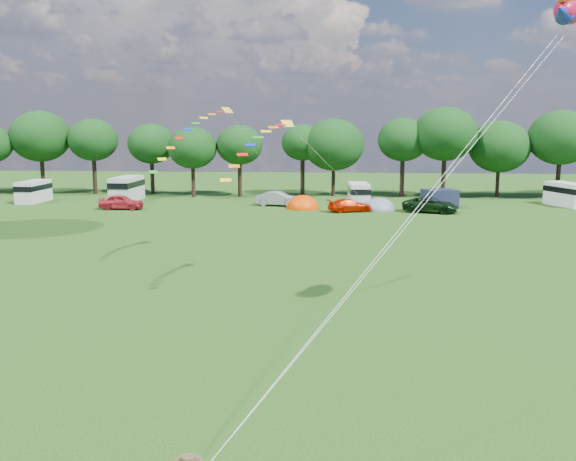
# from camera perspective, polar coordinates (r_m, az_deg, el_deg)

# --- Properties ---
(ground_plane) EXTENTS (180.00, 180.00, 0.00)m
(ground_plane) POSITION_cam_1_polar(r_m,az_deg,el_deg) (21.23, -1.68, -14.43)
(ground_plane) COLOR black
(ground_plane) RESTS_ON ground
(tree_line) EXTENTS (102.98, 10.98, 10.27)m
(tree_line) POSITION_cam_1_polar(r_m,az_deg,el_deg) (74.36, 6.89, 7.85)
(tree_line) COLOR black
(tree_line) RESTS_ON ground
(car_a) EXTENTS (4.44, 1.76, 1.48)m
(car_a) POSITION_cam_1_polar(r_m,az_deg,el_deg) (65.81, -14.61, 2.47)
(car_a) COLOR #B0202B
(car_a) RESTS_ON ground
(car_b) EXTENTS (4.45, 2.33, 1.49)m
(car_b) POSITION_cam_1_polar(r_m,az_deg,el_deg) (66.28, -0.90, 2.84)
(car_b) COLOR gray
(car_b) RESTS_ON ground
(car_c) EXTENTS (4.44, 2.90, 1.23)m
(car_c) POSITION_cam_1_polar(r_m,az_deg,el_deg) (62.25, 5.52, 2.23)
(car_c) COLOR #BB1A00
(car_c) RESTS_ON ground
(car_d) EXTENTS (5.80, 3.91, 1.45)m
(car_d) POSITION_cam_1_polar(r_m,az_deg,el_deg) (62.99, 12.53, 2.23)
(car_d) COLOR black
(car_d) RESTS_ON ground
(campervan_a) EXTENTS (2.19, 4.79, 2.31)m
(campervan_a) POSITION_cam_1_polar(r_m,az_deg,el_deg) (74.59, -21.68, 3.31)
(campervan_a) COLOR silver
(campervan_a) RESTS_ON ground
(campervan_b) EXTENTS (2.53, 5.48, 2.64)m
(campervan_b) POSITION_cam_1_polar(r_m,az_deg,el_deg) (72.76, -14.14, 3.70)
(campervan_b) COLOR #B9B9BB
(campervan_b) RESTS_ON ground
(campervan_c) EXTENTS (2.28, 4.80, 2.30)m
(campervan_c) POSITION_cam_1_polar(r_m,az_deg,el_deg) (67.15, 6.31, 3.29)
(campervan_c) COLOR silver
(campervan_c) RESTS_ON ground
(campervan_d) EXTENTS (3.69, 5.33, 2.41)m
(campervan_d) POSITION_cam_1_polar(r_m,az_deg,el_deg) (72.10, 23.55, 3.03)
(campervan_d) COLOR white
(campervan_d) RESTS_ON ground
(tent_orange) EXTENTS (3.37, 3.69, 2.64)m
(tent_orange) POSITION_cam_1_polar(r_m,az_deg,el_deg) (64.49, 1.31, 2.00)
(tent_orange) COLOR #DF3C00
(tent_orange) RESTS_ON ground
(tent_greyblue) EXTENTS (3.24, 3.55, 2.41)m
(tent_greyblue) POSITION_cam_1_polar(r_m,az_deg,el_deg) (64.07, 8.10, 1.85)
(tent_greyblue) COLOR slate
(tent_greyblue) RESTS_ON ground
(awning_navy) EXTENTS (3.74, 3.42, 1.90)m
(awning_navy) POSITION_cam_1_polar(r_m,az_deg,el_deg) (66.30, 13.32, 2.76)
(awning_navy) COLOR #181D33
(awning_navy) RESTS_ON ground
(fish_kite) EXTENTS (2.44, 3.14, 1.71)m
(fish_kite) POSITION_cam_1_polar(r_m,az_deg,el_deg) (27.24, 23.74, 17.67)
(fish_kite) COLOR red
(fish_kite) RESTS_ON ground
(streamer_kite_b) EXTENTS (4.30, 4.71, 3.81)m
(streamer_kite_b) POSITION_cam_1_polar(r_m,az_deg,el_deg) (39.13, -8.02, 8.99)
(streamer_kite_b) COLOR gold
(streamer_kite_b) RESTS_ON ground
(streamer_kite_c) EXTENTS (3.17, 4.87, 2.80)m
(streamer_kite_c) POSITION_cam_1_polar(r_m,az_deg,el_deg) (31.77, -2.16, 8.12)
(streamer_kite_c) COLOR yellow
(streamer_kite_c) RESTS_ON ground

